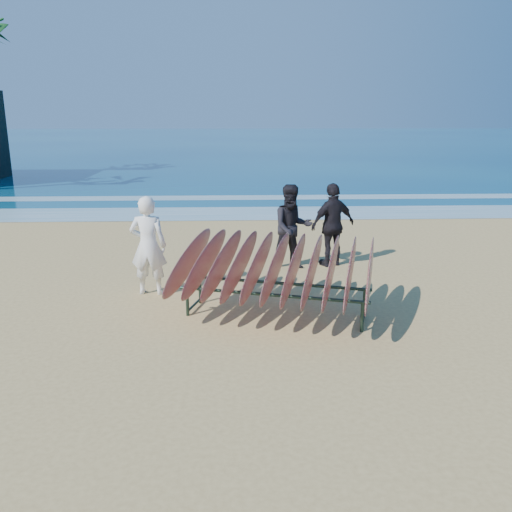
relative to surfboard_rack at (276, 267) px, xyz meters
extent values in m
plane|color=tan|center=(-0.31, -0.31, -0.88)|extent=(120.00, 120.00, 0.00)
plane|color=navy|center=(-0.31, 54.69, -0.88)|extent=(160.00, 160.00, 0.00)
plane|color=white|center=(-0.31, 9.69, -0.88)|extent=(160.00, 160.00, 0.00)
plane|color=white|center=(-0.31, 13.19, -0.88)|extent=(160.00, 160.00, 0.00)
cylinder|color=#1D2E25|center=(-1.51, 0.10, -0.63)|extent=(0.06, 0.06, 0.50)
cylinder|color=#1D2E25|center=(1.33, -0.73, -0.63)|extent=(0.06, 0.06, 0.50)
cylinder|color=#1D2E25|center=(-1.33, 0.73, -0.63)|extent=(0.06, 0.06, 0.50)
cylinder|color=#1D2E25|center=(1.51, -0.10, -0.63)|extent=(0.06, 0.06, 0.50)
cylinder|color=#1D2E25|center=(-0.09, -0.31, -0.38)|extent=(3.09, 0.95, 0.06)
cylinder|color=#1D2E25|center=(0.09, 0.31, -0.38)|extent=(3.09, 0.95, 0.06)
cylinder|color=#1D2E25|center=(-1.42, 0.41, -0.80)|extent=(0.22, 0.64, 0.04)
cylinder|color=#1D2E25|center=(1.42, -0.41, -0.80)|extent=(0.22, 0.64, 0.04)
ellipsoid|color=maroon|center=(-1.49, 0.43, 0.02)|extent=(0.76, 2.43, 1.05)
ellipsoid|color=maroon|center=(-1.19, 0.35, 0.02)|extent=(0.76, 2.43, 1.05)
ellipsoid|color=maroon|center=(-0.89, 0.26, 0.02)|extent=(0.76, 2.43, 1.05)
ellipsoid|color=maroon|center=(-0.60, 0.17, 0.02)|extent=(0.76, 2.43, 1.05)
ellipsoid|color=maroon|center=(-0.30, 0.09, 0.02)|extent=(0.76, 2.43, 1.05)
ellipsoid|color=maroon|center=(0.00, 0.00, 0.02)|extent=(0.76, 2.43, 1.05)
ellipsoid|color=maroon|center=(0.30, -0.09, 0.02)|extent=(0.76, 2.43, 1.05)
ellipsoid|color=maroon|center=(0.60, -0.17, 0.02)|extent=(0.76, 2.43, 1.05)
ellipsoid|color=maroon|center=(0.89, -0.26, 0.02)|extent=(0.76, 2.43, 1.05)
ellipsoid|color=maroon|center=(1.19, -0.35, 0.02)|extent=(0.76, 2.43, 1.05)
ellipsoid|color=maroon|center=(1.49, -0.43, 0.02)|extent=(0.76, 2.43, 1.05)
imported|color=white|center=(-2.32, 1.31, 0.07)|extent=(0.73, 0.52, 1.91)
imported|color=black|center=(0.58, 2.92, 0.06)|extent=(1.03, 0.87, 1.89)
imported|color=black|center=(1.53, 3.14, 0.06)|extent=(1.19, 0.87, 1.88)
camera|label=1|loc=(-0.69, -8.72, 2.55)|focal=38.00mm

